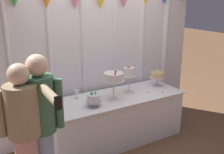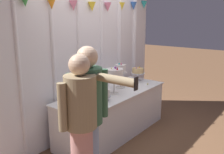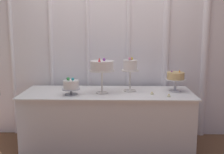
{
  "view_description": "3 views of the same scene",
  "coord_description": "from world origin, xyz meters",
  "views": [
    {
      "loc": [
        -1.89,
        -3.05,
        2.19
      ],
      "look_at": [
        0.01,
        0.22,
        1.01
      ],
      "focal_mm": 42.06,
      "sensor_mm": 36.0,
      "label": 1
    },
    {
      "loc": [
        -3.15,
        -2.28,
        1.95
      ],
      "look_at": [
        -0.08,
        0.07,
        1.0
      ],
      "focal_mm": 40.71,
      "sensor_mm": 36.0,
      "label": 2
    },
    {
      "loc": [
        0.14,
        -3.26,
        1.51
      ],
      "look_at": [
        0.05,
        0.2,
        0.91
      ],
      "focal_mm": 43.91,
      "sensor_mm": 36.0,
      "label": 3
    }
  ],
  "objects": [
    {
      "name": "ground_plane",
      "position": [
        0.0,
        0.0,
        0.0
      ],
      "size": [
        24.0,
        24.0,
        0.0
      ],
      "primitive_type": "plane",
      "color": "brown"
    },
    {
      "name": "draped_curtain",
      "position": [
        0.07,
        0.58,
        1.3
      ],
      "size": [
        3.59,
        0.15,
        2.51
      ],
      "color": "white",
      "rests_on": "ground_plane"
    },
    {
      "name": "cake_table",
      "position": [
        0.0,
        0.1,
        0.37
      ],
      "size": [
        2.14,
        0.77,
        0.73
      ],
      "color": "white",
      "rests_on": "ground_plane"
    },
    {
      "name": "cake_display_leftmost",
      "position": [
        -0.43,
        -0.05,
        0.85
      ],
      "size": [
        0.22,
        0.22,
        0.22
      ],
      "color": "#B2B2B7",
      "rests_on": "cake_table"
    },
    {
      "name": "cake_display_midleft",
      "position": [
        -0.07,
        0.03,
        1.06
      ],
      "size": [
        0.31,
        0.31,
        0.45
      ],
      "color": "silver",
      "rests_on": "cake_table"
    },
    {
      "name": "cake_display_midright",
      "position": [
        0.28,
        0.16,
        1.04
      ],
      "size": [
        0.22,
        0.22,
        0.44
      ],
      "color": "silver",
      "rests_on": "cake_table"
    },
    {
      "name": "cake_display_rightmost",
      "position": [
        0.86,
        0.17,
        0.92
      ],
      "size": [
        0.27,
        0.27,
        0.28
      ],
      "color": "silver",
      "rests_on": "cake_table"
    },
    {
      "name": "wine_glass",
      "position": [
        -0.52,
        0.33,
        0.84
      ],
      "size": [
        0.07,
        0.07,
        0.14
      ],
      "color": "silver",
      "rests_on": "cake_table"
    },
    {
      "name": "tealight_far_left",
      "position": [
        0.55,
        -0.01,
        0.74
      ],
      "size": [
        0.04,
        0.04,
        0.03
      ],
      "color": "beige",
      "rests_on": "cake_table"
    },
    {
      "name": "tealight_near_left",
      "position": [
        0.73,
        -0.13,
        0.74
      ],
      "size": [
        0.04,
        0.04,
        0.03
      ],
      "color": "beige",
      "rests_on": "cake_table"
    },
    {
      "name": "guest_man_pink_jacket",
      "position": [
        -1.28,
        -0.53,
        0.92
      ],
      "size": [
        0.44,
        0.39,
        1.65
      ],
      "color": "#93ADD6",
      "rests_on": "ground_plane"
    },
    {
      "name": "guest_girl_blue_dress",
      "position": [
        -1.47,
        -0.62,
        0.89
      ],
      "size": [
        0.48,
        0.71,
        1.6
      ],
      "color": "#D6938E",
      "rests_on": "ground_plane"
    }
  ]
}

